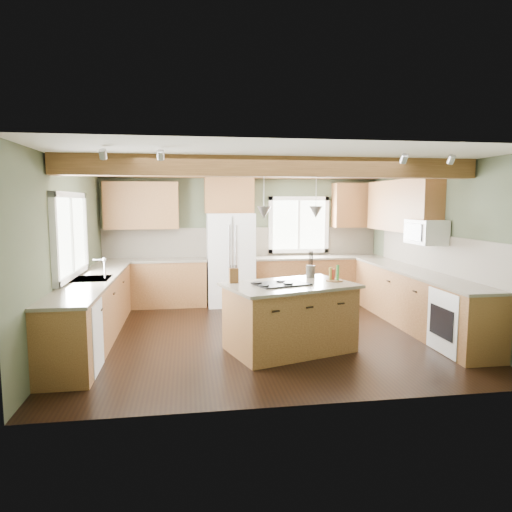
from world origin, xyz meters
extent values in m
plane|color=black|center=(0.00, 0.00, 0.00)|extent=(5.60, 5.60, 0.00)
plane|color=silver|center=(0.00, 0.00, 2.60)|extent=(5.60, 5.60, 0.00)
plane|color=#444D36|center=(0.00, 2.50, 1.30)|extent=(5.60, 0.00, 5.60)
plane|color=#444D36|center=(-2.80, 0.00, 1.30)|extent=(0.00, 5.00, 5.00)
plane|color=#444D36|center=(2.80, 0.00, 1.30)|extent=(0.00, 5.00, 5.00)
cube|color=#513217|center=(0.00, -0.80, 2.47)|extent=(5.55, 0.26, 0.26)
cube|color=#513217|center=(0.00, 2.40, 2.54)|extent=(5.55, 0.20, 0.10)
cube|color=brown|center=(0.00, 2.48, 1.21)|extent=(5.58, 0.03, 0.58)
cube|color=brown|center=(2.78, 0.05, 1.21)|extent=(0.03, 3.70, 0.58)
cube|color=brown|center=(-1.79, 2.20, 0.44)|extent=(2.02, 0.60, 0.88)
cube|color=#50493B|center=(-1.79, 2.20, 0.90)|extent=(2.06, 0.64, 0.04)
cube|color=brown|center=(1.49, 2.20, 0.44)|extent=(2.62, 0.60, 0.88)
cube|color=#50493B|center=(1.49, 2.20, 0.90)|extent=(2.66, 0.64, 0.04)
cube|color=brown|center=(-2.50, 0.05, 0.44)|extent=(0.60, 3.70, 0.88)
cube|color=#50493B|center=(-2.50, 0.05, 0.90)|extent=(0.64, 3.74, 0.04)
cube|color=brown|center=(2.50, 0.05, 0.44)|extent=(0.60, 3.70, 0.88)
cube|color=#50493B|center=(2.50, 0.05, 0.90)|extent=(0.64, 3.74, 0.04)
cube|color=brown|center=(-1.99, 2.33, 1.95)|extent=(1.40, 0.35, 0.90)
cube|color=brown|center=(-0.30, 2.33, 2.15)|extent=(0.96, 0.35, 0.70)
cube|color=brown|center=(2.62, 0.90, 1.95)|extent=(0.35, 2.20, 0.90)
cube|color=brown|center=(2.30, 2.33, 1.95)|extent=(0.90, 0.35, 0.90)
cube|color=white|center=(-2.78, 0.05, 1.55)|extent=(0.04, 1.60, 1.05)
cube|color=white|center=(1.15, 2.48, 1.55)|extent=(1.10, 0.04, 1.00)
cube|color=#262628|center=(-2.50, 0.05, 0.91)|extent=(0.50, 0.65, 0.03)
cylinder|color=#B2B2B7|center=(-2.32, 0.05, 1.05)|extent=(0.02, 0.02, 0.28)
cube|color=white|center=(-2.49, -1.25, 0.43)|extent=(0.60, 0.60, 0.84)
cube|color=white|center=(2.49, -1.25, 0.43)|extent=(0.60, 0.72, 0.84)
cube|color=white|center=(2.58, -0.05, 1.55)|extent=(0.40, 0.70, 0.38)
cone|color=#B2B2B7|center=(-0.15, -0.92, 1.88)|extent=(0.18, 0.18, 0.16)
cone|color=#B2B2B7|center=(0.61, -0.68, 1.88)|extent=(0.18, 0.18, 0.16)
cube|color=white|center=(-0.30, 2.12, 0.90)|extent=(0.90, 0.74, 1.80)
cube|color=brown|center=(0.23, -0.80, 0.44)|extent=(1.81, 1.40, 0.88)
cube|color=#50493B|center=(0.23, -0.80, 0.90)|extent=(1.94, 1.54, 0.04)
cube|color=black|center=(0.10, -0.84, 0.93)|extent=(0.79, 0.64, 0.02)
cube|color=brown|center=(-0.51, -0.61, 1.02)|extent=(0.13, 0.10, 0.20)
cylinder|color=#39312E|center=(0.64, -0.33, 1.01)|extent=(0.18, 0.18, 0.18)
camera|label=1|loc=(-1.13, -6.72, 2.01)|focal=32.00mm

